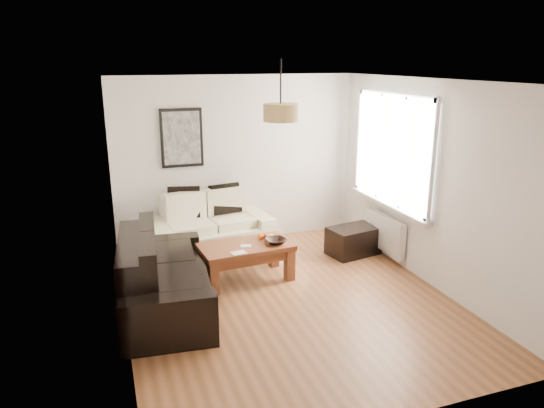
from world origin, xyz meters
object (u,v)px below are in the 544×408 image
object	(u,v)px
sofa_leather	(164,273)
coffee_table	(246,262)
loveseat_cream	(210,226)
ottoman	(353,241)

from	to	relation	value
sofa_leather	coffee_table	bearing A→B (deg)	-62.68
sofa_leather	coffee_table	xyz separation A→B (m)	(1.11, 0.45, -0.19)
loveseat_cream	ottoman	xyz separation A→B (m)	(2.02, -0.71, -0.23)
sofa_leather	ottoman	world-z (taller)	sofa_leather
ottoman	loveseat_cream	bearing A→B (deg)	160.75
loveseat_cream	sofa_leather	distance (m)	1.72
loveseat_cream	coffee_table	xyz separation A→B (m)	(0.25, -1.04, -0.19)
loveseat_cream	sofa_leather	bearing A→B (deg)	-127.63
loveseat_cream	sofa_leather	size ratio (longest dim) A/B	0.88
sofa_leather	ottoman	distance (m)	2.99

